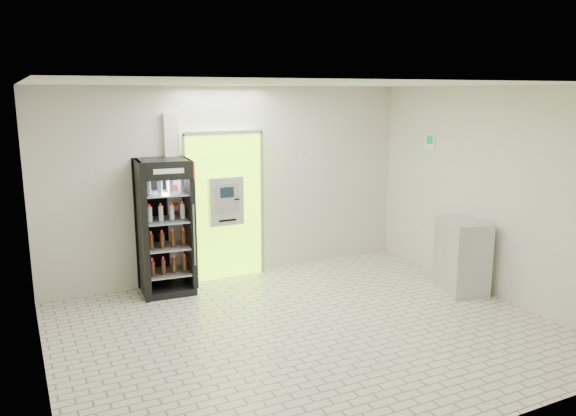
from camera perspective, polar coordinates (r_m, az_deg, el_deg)
ground at (r=7.15m, az=2.08°, el=-12.33°), size 6.00×6.00×0.00m
room_shell at (r=6.61m, az=2.19°, el=2.40°), size 6.00×6.00×6.00m
atm_assembly at (r=8.82m, az=-6.53°, el=0.29°), size 1.30×0.24×2.33m
pillar at (r=8.60m, az=-11.52°, el=0.71°), size 0.22×0.11×2.60m
beverage_cooler at (r=8.36m, az=-12.37°, el=-2.13°), size 0.79×0.74×1.97m
steel_cabinet at (r=8.70m, az=17.24°, el=-4.63°), size 0.76×0.93×1.08m
exit_sign at (r=9.42m, az=14.22°, el=6.58°), size 0.02×0.22×0.26m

